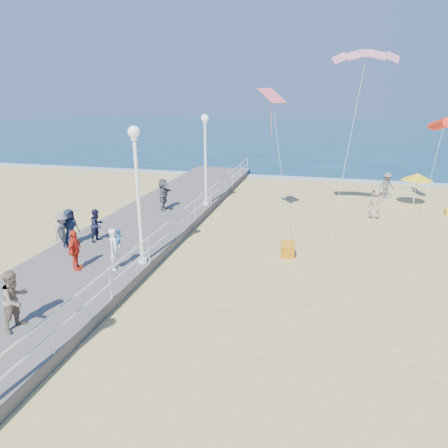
% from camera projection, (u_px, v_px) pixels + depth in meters
% --- Properties ---
extents(ground, '(160.00, 160.00, 0.00)m').
position_uv_depth(ground, '(276.00, 286.00, 14.81)').
color(ground, '#D5BC6F').
rests_on(ground, ground).
extents(ocean, '(160.00, 90.00, 0.05)m').
position_uv_depth(ocean, '(317.00, 132.00, 74.82)').
color(ocean, navy).
rests_on(ocean, ground).
extents(surf_line, '(160.00, 1.20, 0.04)m').
position_uv_depth(surf_line, '(305.00, 178.00, 33.72)').
color(surf_line, silver).
rests_on(surf_line, ground).
extents(boardwalk, '(5.00, 44.00, 0.40)m').
position_uv_depth(boardwalk, '(95.00, 262.00, 16.45)').
color(boardwalk, slate).
rests_on(boardwalk, ground).
extents(railing, '(0.05, 42.00, 0.55)m').
position_uv_depth(railing, '(148.00, 243.00, 15.57)').
color(railing, white).
rests_on(railing, boardwalk).
extents(lamp_post_mid, '(0.44, 0.44, 5.32)m').
position_uv_depth(lamp_post_mid, '(137.00, 182.00, 14.90)').
color(lamp_post_mid, white).
rests_on(lamp_post_mid, boardwalk).
extents(lamp_post_far, '(0.44, 0.44, 5.32)m').
position_uv_depth(lamp_post_far, '(205.00, 151.00, 23.21)').
color(lamp_post_far, white).
rests_on(lamp_post_far, boardwalk).
extents(woman_holding_toddler, '(0.43, 0.62, 1.62)m').
position_uv_depth(woman_holding_toddler, '(115.00, 249.00, 15.06)').
color(woman_holding_toddler, white).
rests_on(woman_holding_toddler, boardwalk).
extents(toddler_held, '(0.30, 0.37, 0.72)m').
position_uv_depth(toddler_held, '(120.00, 238.00, 15.04)').
color(toddler_held, '#3591C9').
rests_on(toddler_held, boardwalk).
extents(spectator_1, '(0.75, 0.92, 1.76)m').
position_uv_depth(spectator_1, '(15.00, 300.00, 11.21)').
color(spectator_1, '#806C58').
rests_on(spectator_1, boardwalk).
extents(spectator_2, '(0.60, 1.03, 1.57)m').
position_uv_depth(spectator_2, '(63.00, 231.00, 17.15)').
color(spectator_2, slate).
rests_on(spectator_2, boardwalk).
extents(spectator_3, '(0.52, 0.97, 1.57)m').
position_uv_depth(spectator_3, '(75.00, 250.00, 15.03)').
color(spectator_3, red).
rests_on(spectator_3, boardwalk).
extents(spectator_4, '(0.73, 0.92, 1.65)m').
position_uv_depth(spectator_4, '(70.00, 227.00, 17.52)').
color(spectator_4, '#172033').
rests_on(spectator_4, boardwalk).
extents(spectator_5, '(0.79, 1.77, 1.84)m').
position_uv_depth(spectator_5, '(163.00, 195.00, 22.85)').
color(spectator_5, '#56575B').
rests_on(spectator_5, boardwalk).
extents(spectator_7, '(0.67, 0.81, 1.50)m').
position_uv_depth(spectator_7, '(97.00, 225.00, 18.02)').
color(spectator_7, '#171A32').
rests_on(spectator_7, boardwalk).
extents(beach_walker_a, '(1.31, 1.10, 1.76)m').
position_uv_depth(beach_walker_a, '(386.00, 185.00, 27.15)').
color(beach_walker_a, '#58595E').
rests_on(beach_walker_a, ground).
extents(beach_walker_c, '(0.90, 1.02, 1.76)m').
position_uv_depth(beach_walker_c, '(375.00, 203.00, 22.70)').
color(beach_walker_c, gray).
rests_on(beach_walker_c, ground).
extents(box_kite, '(0.66, 0.79, 0.74)m').
position_uv_depth(box_kite, '(288.00, 251.00, 17.35)').
color(box_kite, '#C74C0B').
rests_on(box_kite, ground).
extents(beach_umbrella, '(1.90, 1.90, 2.14)m').
position_uv_depth(beach_umbrella, '(417.00, 177.00, 24.77)').
color(beach_umbrella, white).
rests_on(beach_umbrella, ground).
extents(kite_parafoil, '(3.09, 0.94, 0.65)m').
position_uv_depth(kite_parafoil, '(366.00, 53.00, 18.66)').
color(kite_parafoil, '#C4174C').
extents(kite_windsock, '(1.00, 2.67, 1.08)m').
position_uv_depth(kite_windsock, '(441.00, 124.00, 22.82)').
color(kite_windsock, '#FF2D15').
extents(kite_diamond_pink, '(1.43, 1.51, 0.70)m').
position_uv_depth(kite_diamond_pink, '(272.00, 95.00, 19.30)').
color(kite_diamond_pink, '#FF5D6B').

